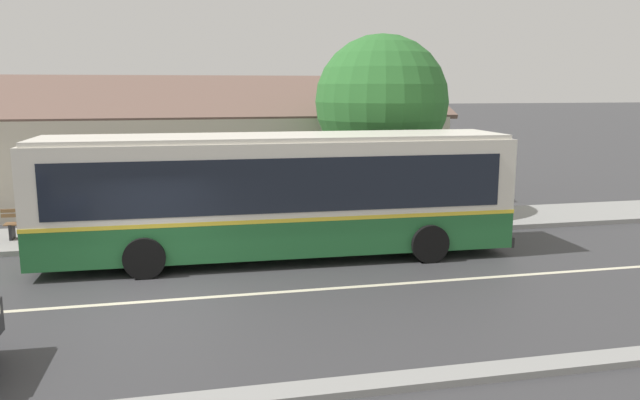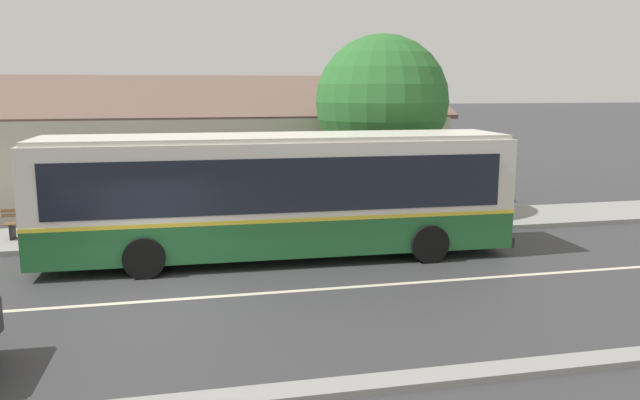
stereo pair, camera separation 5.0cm
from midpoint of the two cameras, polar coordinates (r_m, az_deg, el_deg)
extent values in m
plane|color=#38383A|center=(13.93, -15.27, -8.94)|extent=(300.00, 300.00, 0.00)
cube|color=gray|center=(19.68, -14.52, -3.04)|extent=(60.00, 3.00, 0.15)
cube|color=beige|center=(13.93, -15.27, -8.92)|extent=(60.00, 0.16, 0.01)
cube|color=beige|center=(26.49, -16.73, 3.78)|extent=(23.67, 8.61, 3.40)
cube|color=brown|center=(24.20, -17.39, 8.99)|extent=(24.27, 4.36, 1.65)
cube|color=brown|center=(28.49, -16.69, 9.15)|extent=(24.27, 4.36, 1.65)
cube|color=black|center=(22.98, 3.54, 3.69)|extent=(1.10, 0.06, 1.30)
cube|color=#4C3323|center=(22.26, -8.28, 1.26)|extent=(1.00, 0.06, 2.10)
cube|color=#236633|center=(16.67, -3.94, -2.76)|extent=(12.29, 2.78, 0.94)
cube|color=yellow|center=(16.56, -3.96, -1.01)|extent=(12.31, 2.80, 0.10)
cube|color=silver|center=(16.40, -4.01, 2.33)|extent=(12.29, 2.78, 1.84)
cube|color=silver|center=(16.29, -4.05, 5.75)|extent=(12.05, 2.65, 0.12)
cube|color=black|center=(17.65, -4.52, 2.56)|extent=(11.26, 0.29, 1.34)
cube|color=black|center=(15.17, -3.40, 1.30)|extent=(11.26, 0.29, 1.34)
cube|color=black|center=(18.22, 15.55, 2.45)|extent=(0.09, 2.20, 1.34)
cube|color=black|center=(18.13, 15.68, 5.22)|extent=(0.08, 1.75, 0.24)
cube|color=black|center=(18.53, 15.34, -2.87)|extent=(0.14, 2.50, 0.28)
cube|color=#192D99|center=(17.79, -9.36, -2.04)|extent=(3.43, 0.11, 0.66)
cube|color=black|center=(18.90, 10.03, 1.12)|extent=(0.90, 0.05, 2.53)
cylinder|color=black|center=(18.75, 7.16, -2.12)|extent=(1.01, 0.30, 1.00)
cylinder|color=black|center=(16.46, 9.89, -3.94)|extent=(1.01, 0.30, 1.00)
cylinder|color=black|center=(17.87, -15.24, -3.02)|extent=(1.01, 0.30, 1.00)
cylinder|color=black|center=(15.45, -15.85, -5.12)|extent=(1.01, 0.30, 1.00)
cube|color=brown|center=(20.11, -24.33, -1.82)|extent=(1.83, 0.10, 0.04)
cube|color=brown|center=(19.97, -24.41, -1.91)|extent=(1.83, 0.10, 0.04)
cube|color=brown|center=(19.84, -24.49, -2.00)|extent=(1.83, 0.10, 0.04)
cube|color=brown|center=(19.66, -24.63, -1.22)|extent=(1.83, 0.04, 0.10)
cube|color=brown|center=(19.63, -24.66, -0.82)|extent=(1.83, 0.04, 0.10)
cube|color=black|center=(19.88, -22.30, -2.48)|extent=(0.08, 0.43, 0.45)
cube|color=black|center=(20.19, -26.39, -2.60)|extent=(0.08, 0.43, 0.45)
cube|color=brown|center=(19.06, -11.22, -1.73)|extent=(1.78, 0.10, 0.04)
cube|color=brown|center=(18.92, -11.21, -1.81)|extent=(1.78, 0.10, 0.04)
cube|color=brown|center=(18.78, -11.19, -1.90)|extent=(1.78, 0.10, 0.04)
cube|color=brown|center=(18.59, -11.22, -1.08)|extent=(1.78, 0.04, 0.10)
cube|color=brown|center=(18.57, -11.23, -0.66)|extent=(1.78, 0.04, 0.10)
cube|color=black|center=(18.99, -9.03, -2.39)|extent=(0.08, 0.43, 0.45)
cube|color=black|center=(18.96, -13.33, -2.56)|extent=(0.08, 0.43, 0.45)
cylinder|color=#4C3828|center=(21.61, 5.46, 1.67)|extent=(0.36, 0.36, 2.56)
sphere|color=#2D6B2D|center=(21.38, 5.59, 8.94)|extent=(4.49, 4.49, 4.49)
camera|label=1|loc=(0.03, -90.08, -0.01)|focal=35.00mm
camera|label=2|loc=(0.03, 89.92, 0.01)|focal=35.00mm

